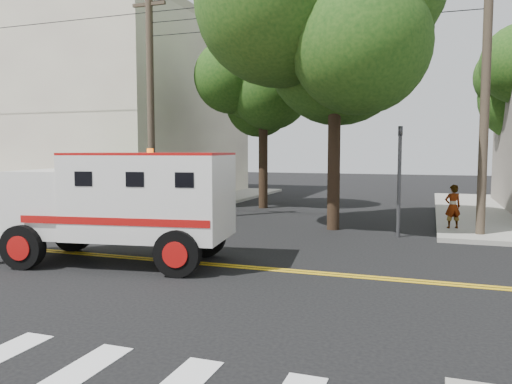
% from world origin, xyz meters
% --- Properties ---
extents(ground, '(100.00, 100.00, 0.00)m').
position_xyz_m(ground, '(0.00, 0.00, 0.00)').
color(ground, black).
rests_on(ground, ground).
extents(sidewalk_nw, '(17.00, 17.00, 0.15)m').
position_xyz_m(sidewalk_nw, '(-13.50, 13.50, 0.07)').
color(sidewalk_nw, gray).
rests_on(sidewalk_nw, ground).
extents(building_left, '(16.00, 14.00, 10.00)m').
position_xyz_m(building_left, '(-15.50, 15.00, 5.15)').
color(building_left, '#BAAB98').
rests_on(building_left, sidewalk_nw).
extents(utility_pole_left, '(0.28, 0.28, 9.00)m').
position_xyz_m(utility_pole_left, '(-5.60, 6.00, 4.50)').
color(utility_pole_left, '#382D23').
rests_on(utility_pole_left, ground).
extents(utility_pole_right, '(0.28, 0.28, 9.00)m').
position_xyz_m(utility_pole_right, '(6.30, 6.20, 4.50)').
color(utility_pole_right, '#382D23').
rests_on(utility_pole_right, ground).
extents(tree_main, '(6.08, 5.70, 9.85)m').
position_xyz_m(tree_main, '(1.94, 6.21, 7.20)').
color(tree_main, black).
rests_on(tree_main, ground).
extents(tree_left, '(4.48, 4.20, 7.70)m').
position_xyz_m(tree_left, '(-2.68, 11.79, 5.73)').
color(tree_left, black).
rests_on(tree_left, ground).
extents(traffic_signal, '(0.15, 0.18, 3.60)m').
position_xyz_m(traffic_signal, '(3.80, 5.60, 2.23)').
color(traffic_signal, '#3F3F42').
rests_on(traffic_signal, ground).
extents(accessibility_sign, '(0.45, 0.10, 2.02)m').
position_xyz_m(accessibility_sign, '(-6.20, 6.17, 1.37)').
color(accessibility_sign, '#3F3F42').
rests_on(accessibility_sign, ground).
extents(palm_planter, '(3.52, 2.63, 2.36)m').
position_xyz_m(palm_planter, '(-7.44, 6.62, 1.65)').
color(palm_planter, '#1E3314').
rests_on(palm_planter, sidewalk_nw).
extents(armored_truck, '(6.33, 3.18, 2.77)m').
position_xyz_m(armored_truck, '(-2.51, -0.55, 1.57)').
color(armored_truck, silver).
rests_on(armored_truck, ground).
extents(pedestrian_a, '(0.64, 0.53, 1.51)m').
position_xyz_m(pedestrian_a, '(5.50, 7.17, 0.90)').
color(pedestrian_a, gray).
rests_on(pedestrian_a, sidewalk_ne).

